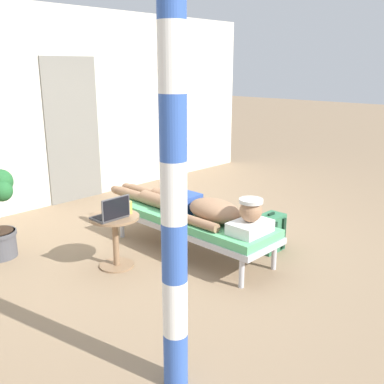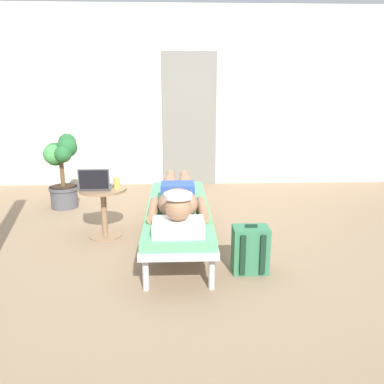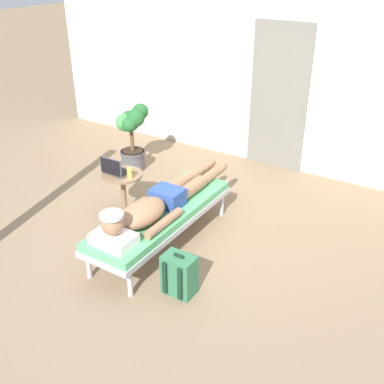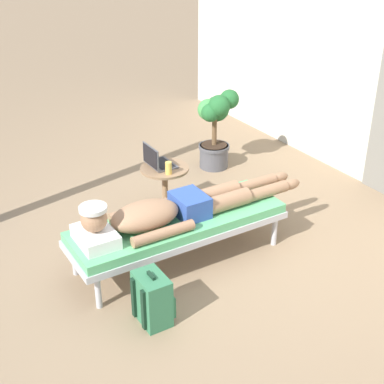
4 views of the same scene
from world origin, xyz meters
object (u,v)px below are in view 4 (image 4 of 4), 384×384
Objects in this scene: laptop at (157,161)px; drink_glass at (169,168)px; person_reclining at (170,210)px; potted_plant at (216,123)px; backpack at (153,299)px; side_table at (165,183)px; lounge_chair at (178,225)px.

laptop is 2.53× the size of drink_glass.
laptop is 0.21m from drink_glass.
drink_glass is (-0.62, 0.34, 0.07)m from person_reclining.
potted_plant is at bearing 135.72° from person_reclining.
drink_glass is 1.53m from backpack.
backpack is (0.61, -0.49, -0.32)m from person_reclining.
potted_plant is (-2.09, 1.94, 0.35)m from backpack.
side_table is at bearing 154.08° from person_reclining.
lounge_chair is at bearing -15.97° from laptop.
backpack is 0.45× the size of potted_plant.
potted_plant is (-0.72, 1.07, 0.19)m from side_table.
person_reclining is 5.12× the size of backpack.
potted_plant reaches higher than drink_glass.
person_reclining is at bearing -90.00° from lounge_chair.
laptop reaches higher than person_reclining.
person_reclining is 0.71m from drink_glass.
laptop is at bearing -139.48° from side_table.
side_table is at bearing 147.87° from backpack.
lounge_chair is 0.71m from drink_glass.
drink_glass reaches higher than lounge_chair.
laptop is at bearing 158.75° from person_reclining.
potted_plant is (-0.87, 1.11, -0.04)m from drink_glass.
potted_plant is (-1.48, 1.36, 0.20)m from lounge_chair.
potted_plant is at bearing 137.19° from backpack.
person_reclining is at bearing 141.08° from backpack.
side_table is 1.69× the size of laptop.
potted_plant is at bearing 120.24° from laptop.
drink_glass is (0.15, -0.04, 0.23)m from side_table.
person_reclining reaches higher than drink_glass.
backpack is (0.61, -0.58, -0.15)m from lounge_chair.
side_table is 0.28m from drink_glass.
laptop reaches higher than side_table.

